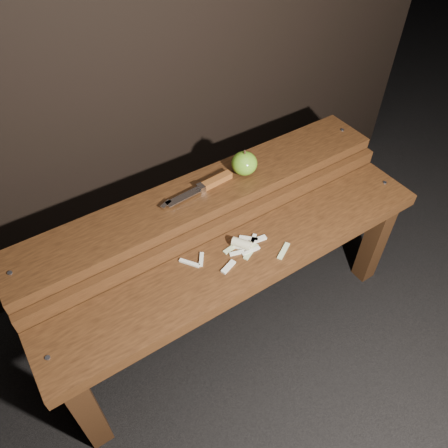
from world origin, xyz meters
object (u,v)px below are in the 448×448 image
apple (244,163)px  knife (208,184)px  bench_rear_tier (205,211)px  bench_front_tier (247,272)px

apple → knife: bearing=178.7°
bench_rear_tier → apple: (0.15, 0.00, 0.12)m
apple → knife: size_ratio=0.34×
bench_front_tier → apple: bearing=57.7°
bench_front_tier → knife: bearing=85.3°
knife → apple: bearing=-1.3°
bench_front_tier → knife: size_ratio=4.88×
apple → knife: apple is taller
bench_front_tier → bench_rear_tier: 0.23m
bench_rear_tier → knife: knife is taller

